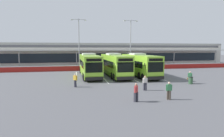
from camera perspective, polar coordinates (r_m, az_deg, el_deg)
ground_plane at (r=24.33m, az=3.68°, el=-4.46°), size 200.00×200.00×0.00m
terminal_building at (r=50.41m, az=-4.14°, el=4.55°), size 70.00×13.00×6.00m
red_barrier_wall at (r=38.31m, az=-1.85°, el=0.33°), size 60.00×0.40×1.10m
coach_bus_leftmost at (r=29.98m, az=-7.23°, el=0.99°), size 3.25×12.24×3.78m
coach_bus_left_centre at (r=30.05m, az=0.87°, el=1.05°), size 3.25×12.24×3.78m
coach_bus_centre at (r=30.58m, az=8.64°, el=1.07°), size 3.25×12.24×3.78m
bay_stripe_far_west at (r=29.46m, az=-11.33°, el=-2.68°), size 0.14×13.00×0.01m
bay_stripe_west at (r=29.73m, az=-3.21°, el=-2.48°), size 0.14×13.00×0.01m
bay_stripe_mid_west at (r=30.58m, az=4.62°, el=-2.24°), size 0.14×13.00×0.01m
bay_stripe_centre at (r=31.97m, az=11.89°, el=-1.99°), size 0.14×13.00×0.01m
pedestrian_with_handbag at (r=25.59m, az=23.53°, el=-2.50°), size 0.62×0.51×1.62m
pedestrian_in_dark_coat at (r=15.58m, az=7.68°, el=-7.36°), size 0.43×0.46×1.62m
pedestrian_child at (r=16.86m, az=17.69°, el=-6.55°), size 0.54×0.35×1.62m
pedestrian_near_bin at (r=21.71m, az=-11.61°, el=-3.55°), size 0.48×0.42×1.62m
pedestrian_approaching_bus at (r=19.91m, az=10.49°, el=-4.41°), size 0.54×0.30×1.62m
lamp_post_west at (r=40.20m, az=-10.48°, el=8.70°), size 3.24×0.28×11.00m
lamp_post_centre at (r=41.23m, az=5.93°, el=8.70°), size 3.24×0.28×11.00m
litter_bin at (r=25.40m, az=23.78°, el=-3.46°), size 0.54×0.54×0.93m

